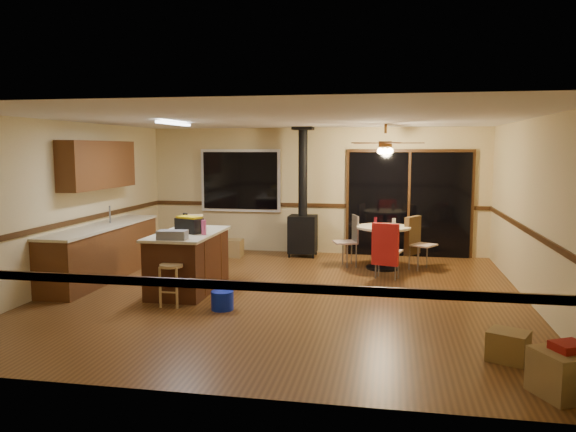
% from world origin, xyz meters
% --- Properties ---
extents(floor, '(7.00, 7.00, 0.00)m').
position_xyz_m(floor, '(0.00, 0.00, 0.00)').
color(floor, brown).
rests_on(floor, ground).
extents(ceiling, '(7.00, 7.00, 0.00)m').
position_xyz_m(ceiling, '(0.00, 0.00, 2.60)').
color(ceiling, silver).
rests_on(ceiling, ground).
extents(wall_back, '(7.00, 0.00, 7.00)m').
position_xyz_m(wall_back, '(0.00, 3.50, 1.30)').
color(wall_back, '#CEBA82').
rests_on(wall_back, ground).
extents(wall_front, '(7.00, 0.00, 7.00)m').
position_xyz_m(wall_front, '(0.00, -3.50, 1.30)').
color(wall_front, '#CEBA82').
rests_on(wall_front, ground).
extents(wall_left, '(0.00, 7.00, 7.00)m').
position_xyz_m(wall_left, '(-3.50, 0.00, 1.30)').
color(wall_left, '#CEBA82').
rests_on(wall_left, ground).
extents(wall_right, '(0.00, 7.00, 7.00)m').
position_xyz_m(wall_right, '(3.50, 0.00, 1.30)').
color(wall_right, '#CEBA82').
rests_on(wall_right, ground).
extents(chair_rail, '(7.00, 7.00, 0.08)m').
position_xyz_m(chair_rail, '(0.00, 0.00, 1.00)').
color(chair_rail, '#38200E').
rests_on(chair_rail, ground).
extents(window, '(1.72, 0.10, 1.32)m').
position_xyz_m(window, '(-1.60, 3.45, 1.50)').
color(window, black).
rests_on(window, ground).
extents(sliding_door, '(2.52, 0.10, 2.10)m').
position_xyz_m(sliding_door, '(1.90, 3.45, 1.05)').
color(sliding_door, black).
rests_on(sliding_door, ground).
extents(lower_cabinets, '(0.60, 3.00, 0.86)m').
position_xyz_m(lower_cabinets, '(-3.20, 0.50, 0.43)').
color(lower_cabinets, '#572F16').
rests_on(lower_cabinets, ground).
extents(countertop, '(0.64, 3.04, 0.04)m').
position_xyz_m(countertop, '(-3.20, 0.50, 0.88)').
color(countertop, beige).
rests_on(countertop, lower_cabinets).
extents(upper_cabinets, '(0.35, 2.00, 0.80)m').
position_xyz_m(upper_cabinets, '(-3.33, 0.70, 1.90)').
color(upper_cabinets, '#572F16').
rests_on(upper_cabinets, ground).
extents(kitchen_island, '(0.88, 1.68, 0.90)m').
position_xyz_m(kitchen_island, '(-1.50, 0.00, 0.45)').
color(kitchen_island, '#3E1E0F').
rests_on(kitchen_island, ground).
extents(wood_stove, '(0.55, 0.50, 2.52)m').
position_xyz_m(wood_stove, '(-0.20, 3.05, 0.73)').
color(wood_stove, black).
rests_on(wood_stove, ground).
extents(ceiling_fan, '(0.24, 0.24, 0.55)m').
position_xyz_m(ceiling_fan, '(1.42, 2.12, 2.21)').
color(ceiling_fan, brown).
rests_on(ceiling_fan, ceiling).
extents(fluorescent_strip, '(0.10, 1.20, 0.04)m').
position_xyz_m(fluorescent_strip, '(-1.80, 0.30, 2.56)').
color(fluorescent_strip, white).
rests_on(fluorescent_strip, ceiling).
extents(toolbox_grey, '(0.42, 0.26, 0.13)m').
position_xyz_m(toolbox_grey, '(-1.48, -0.66, 0.96)').
color(toolbox_grey, slate).
rests_on(toolbox_grey, kitchen_island).
extents(toolbox_black, '(0.46, 0.36, 0.23)m').
position_xyz_m(toolbox_black, '(-1.46, -0.05, 1.01)').
color(toolbox_black, black).
rests_on(toolbox_black, kitchen_island).
extents(toolbox_yellow_lid, '(0.42, 0.33, 0.03)m').
position_xyz_m(toolbox_yellow_lid, '(-1.46, -0.05, 1.14)').
color(toolbox_yellow_lid, gold).
rests_on(toolbox_yellow_lid, toolbox_black).
extents(box_on_island, '(0.33, 0.39, 0.22)m').
position_xyz_m(box_on_island, '(-1.50, 0.35, 1.01)').
color(box_on_island, olive).
rests_on(box_on_island, kitchen_island).
extents(bottle_dark, '(0.08, 0.08, 0.26)m').
position_xyz_m(bottle_dark, '(-1.65, 0.31, 1.03)').
color(bottle_dark, black).
rests_on(bottle_dark, kitchen_island).
extents(bottle_pink, '(0.08, 0.08, 0.22)m').
position_xyz_m(bottle_pink, '(-1.18, -0.18, 1.01)').
color(bottle_pink, '#D84C8C').
rests_on(bottle_pink, kitchen_island).
extents(bottle_white, '(0.07, 0.07, 0.18)m').
position_xyz_m(bottle_white, '(-1.79, 0.50, 0.99)').
color(bottle_white, white).
rests_on(bottle_white, kitchen_island).
extents(bar_stool, '(0.37, 0.37, 0.59)m').
position_xyz_m(bar_stool, '(-1.42, -0.87, 0.29)').
color(bar_stool, tan).
rests_on(bar_stool, floor).
extents(blue_bucket, '(0.39, 0.39, 0.25)m').
position_xyz_m(blue_bucket, '(-0.68, -0.92, 0.13)').
color(blue_bucket, '#0D22B8').
rests_on(blue_bucket, floor).
extents(dining_table, '(0.97, 0.97, 0.78)m').
position_xyz_m(dining_table, '(1.42, 2.12, 0.53)').
color(dining_table, black).
rests_on(dining_table, ground).
extents(glass_red, '(0.07, 0.07, 0.15)m').
position_xyz_m(glass_red, '(1.27, 2.22, 0.85)').
color(glass_red, '#590C14').
rests_on(glass_red, dining_table).
extents(glass_cream, '(0.08, 0.08, 0.16)m').
position_xyz_m(glass_cream, '(1.60, 2.07, 0.86)').
color(glass_cream, beige).
rests_on(glass_cream, dining_table).
extents(chair_left, '(0.51, 0.51, 0.51)m').
position_xyz_m(chair_left, '(0.82, 2.26, 0.59)').
color(chair_left, tan).
rests_on(chair_left, ground).
extents(chair_near, '(0.53, 0.56, 0.70)m').
position_xyz_m(chair_near, '(1.47, 1.25, 0.60)').
color(chair_near, tan).
rests_on(chair_near, ground).
extents(chair_right, '(0.61, 0.60, 0.70)m').
position_xyz_m(chair_right, '(1.97, 2.27, 0.60)').
color(chair_right, tan).
rests_on(chair_right, ground).
extents(box_under_window, '(0.45, 0.37, 0.35)m').
position_xyz_m(box_under_window, '(-1.60, 2.73, 0.18)').
color(box_under_window, olive).
rests_on(box_under_window, floor).
extents(box_corner_a, '(0.68, 0.65, 0.41)m').
position_xyz_m(box_corner_a, '(3.10, -2.94, 0.20)').
color(box_corner_a, olive).
rests_on(box_corner_a, floor).
extents(box_corner_b, '(0.49, 0.46, 0.31)m').
position_xyz_m(box_corner_b, '(2.75, -2.17, 0.16)').
color(box_corner_b, olive).
rests_on(box_corner_b, floor).
extents(box_small_red, '(0.35, 0.33, 0.07)m').
position_xyz_m(box_small_red, '(3.10, -2.94, 0.44)').
color(box_small_red, maroon).
rests_on(box_small_red, box_corner_a).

